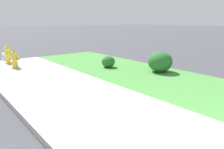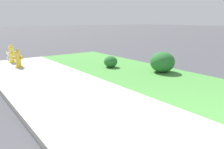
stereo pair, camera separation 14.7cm
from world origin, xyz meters
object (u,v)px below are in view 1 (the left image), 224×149
(fire_hydrant_near_corner, at_px, (15,59))
(small_white_dog, at_px, (6,55))
(fire_hydrant_far_end, at_px, (8,55))
(shrub_bush_mid_verge, at_px, (160,62))
(shrub_bush_near_lamp, at_px, (108,62))

(fire_hydrant_near_corner, height_order, small_white_dog, fire_hydrant_near_corner)
(fire_hydrant_far_end, distance_m, shrub_bush_mid_verge, 5.69)
(fire_hydrant_near_corner, relative_size, small_white_dog, 1.57)
(fire_hydrant_near_corner, relative_size, fire_hydrant_far_end, 0.91)
(fire_hydrant_near_corner, xyz_separation_m, shrub_bush_mid_verge, (3.49, 3.47, 0.02))
(fire_hydrant_near_corner, xyz_separation_m, small_white_dog, (-1.71, 0.12, -0.07))
(shrub_bush_near_lamp, height_order, shrub_bush_mid_verge, shrub_bush_mid_verge)
(fire_hydrant_near_corner, relative_size, shrub_bush_mid_verge, 0.84)
(small_white_dog, xyz_separation_m, shrub_bush_mid_verge, (5.21, 3.34, 0.09))
(fire_hydrant_near_corner, xyz_separation_m, fire_hydrant_far_end, (-1.05, 0.03, 0.03))
(fire_hydrant_far_end, relative_size, shrub_bush_mid_verge, 0.92)
(fire_hydrant_near_corner, xyz_separation_m, shrub_bush_near_lamp, (1.92, 2.59, -0.11))
(fire_hydrant_far_end, xyz_separation_m, small_white_dog, (-0.67, 0.09, -0.10))
(fire_hydrant_near_corner, height_order, shrub_bush_mid_verge, shrub_bush_mid_verge)
(small_white_dog, height_order, shrub_bush_near_lamp, same)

